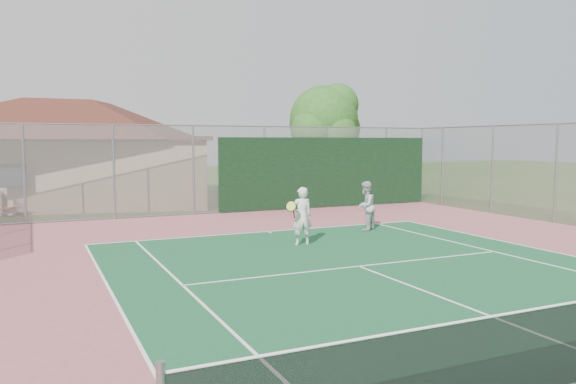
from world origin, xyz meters
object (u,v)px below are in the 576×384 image
at_px(tree, 325,122).
at_px(clubhouse, 71,142).
at_px(bleachers, 33,200).
at_px(player_white_front, 301,216).
at_px(player_grey_back, 366,206).

bearing_deg(tree, clubhouse, 171.10).
relative_size(clubhouse, tree, 2.48).
bearing_deg(bleachers, clubhouse, 49.46).
bearing_deg(bleachers, player_white_front, -68.75).
distance_m(tree, player_grey_back, 11.75).
bearing_deg(clubhouse, bleachers, -107.89).
bearing_deg(tree, player_white_front, -121.13).
distance_m(clubhouse, player_grey_back, 14.96).
distance_m(bleachers, player_white_front, 12.89).
xyz_separation_m(tree, player_white_front, (-7.23, -11.97, -3.05)).
height_order(clubhouse, tree, tree).
relative_size(player_white_front, player_grey_back, 1.02).
relative_size(clubhouse, player_white_front, 9.07).
height_order(bleachers, tree, tree).
bearing_deg(bleachers, player_grey_back, -54.62).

